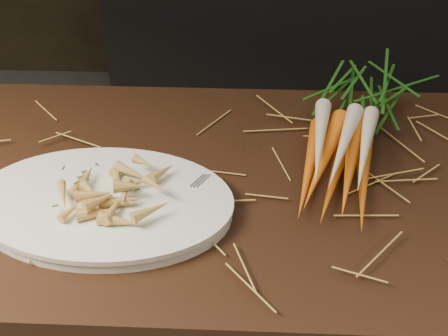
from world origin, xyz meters
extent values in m
cube|color=black|center=(0.00, 0.30, 0.45)|extent=(2.40, 0.70, 0.90)
cube|color=black|center=(0.30, 2.18, 0.40)|extent=(1.80, 0.60, 0.80)
cone|color=#E65208|center=(0.18, 0.31, 0.92)|extent=(0.10, 0.31, 0.04)
cone|color=#E65208|center=(0.23, 0.30, 0.92)|extent=(0.12, 0.30, 0.04)
cone|color=#E65208|center=(0.28, 0.29, 0.92)|extent=(0.09, 0.31, 0.04)
cone|color=#E65208|center=(0.21, 0.30, 0.95)|extent=(0.13, 0.30, 0.04)
cone|color=#E65208|center=(0.25, 0.28, 0.95)|extent=(0.11, 0.31, 0.04)
cone|color=beige|center=(0.20, 0.32, 0.97)|extent=(0.07, 0.29, 0.05)
cone|color=beige|center=(0.24, 0.30, 0.98)|extent=(0.12, 0.28, 0.04)
cone|color=beige|center=(0.28, 0.30, 0.97)|extent=(0.10, 0.28, 0.05)
ellipsoid|color=#2E701C|center=(0.30, 0.55, 0.95)|extent=(0.25, 0.30, 0.10)
cube|color=silver|center=(-0.02, 0.16, 0.93)|extent=(0.10, 0.15, 0.00)
camera|label=1|loc=(0.06, -0.54, 1.54)|focal=45.00mm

